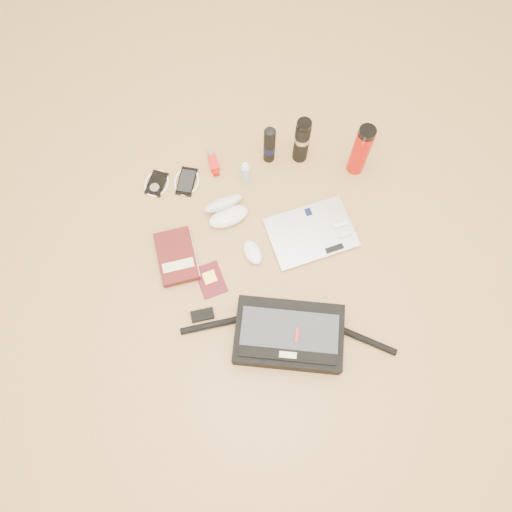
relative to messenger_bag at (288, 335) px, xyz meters
name	(u,v)px	position (x,y,z in m)	size (l,w,h in m)	color
ground	(267,272)	(-0.03, 0.26, -0.05)	(4.00, 4.00, 0.00)	#A77F45
messenger_bag	(288,335)	(0.00, 0.00, 0.00)	(0.77, 0.33, 0.11)	black
laptop	(311,233)	(0.17, 0.39, -0.04)	(0.36, 0.28, 0.03)	#B3B3B5
book	(177,257)	(-0.37, 0.37, -0.03)	(0.16, 0.23, 0.04)	#481211
passport	(211,280)	(-0.25, 0.27, -0.05)	(0.12, 0.15, 0.01)	#4F0F16
mouse	(253,252)	(-0.08, 0.35, -0.03)	(0.09, 0.12, 0.03)	white
sunglasses_case	(226,210)	(-0.15, 0.53, -0.02)	(0.20, 0.18, 0.10)	white
ipod	(157,183)	(-0.42, 0.71, -0.04)	(0.13, 0.13, 0.01)	black
phone	(187,181)	(-0.30, 0.70, -0.04)	(0.13, 0.14, 0.01)	black
inhaler	(213,162)	(-0.17, 0.77, -0.03)	(0.04, 0.12, 0.03)	red
spray_bottle	(246,173)	(-0.05, 0.67, 0.01)	(0.04, 0.04, 0.13)	#9FCDDE
aerosol_can	(269,145)	(0.06, 0.76, 0.05)	(0.06, 0.06, 0.20)	black
thermos_black	(302,140)	(0.19, 0.75, 0.07)	(0.08, 0.08, 0.24)	black
thermos_red	(361,150)	(0.40, 0.66, 0.08)	(0.09, 0.09, 0.27)	#B60E08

